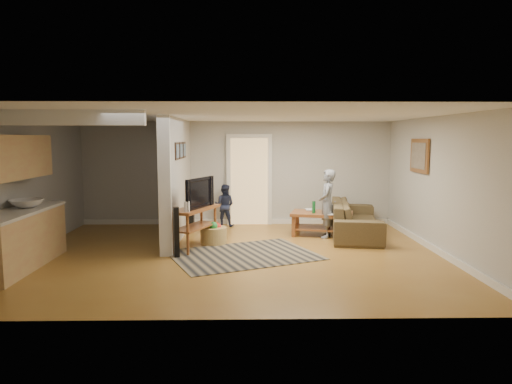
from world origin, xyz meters
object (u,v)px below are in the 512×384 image
(tv_console, at_px, (195,212))
(toy_basket, at_px, (214,234))
(child, at_px, (326,237))
(sofa, at_px, (355,235))
(speaker_left, at_px, (176,232))
(speaker_right, at_px, (191,208))
(toddler, at_px, (225,226))
(coffee_table, at_px, (323,217))

(tv_console, xyz_separation_m, toy_basket, (0.32, 0.37, -0.52))
(toy_basket, relative_size, child, 0.35)
(sofa, relative_size, speaker_left, 2.78)
(toy_basket, distance_m, child, 2.42)
(sofa, relative_size, tv_console, 1.89)
(tv_console, relative_size, speaker_left, 1.47)
(tv_console, relative_size, child, 0.92)
(sofa, xyz_separation_m, speaker_right, (-3.60, 0.37, 0.55))
(toy_basket, height_order, toddler, toddler)
(tv_console, bearing_deg, toy_basket, 71.73)
(toddler, bearing_deg, child, 162.88)
(tv_console, distance_m, child, 2.92)
(speaker_right, distance_m, toy_basket, 1.32)
(sofa, bearing_deg, tv_console, 118.11)
(child, xyz_separation_m, toddler, (-2.23, 1.30, 0.00))
(sofa, xyz_separation_m, toddler, (-2.90, 1.09, 0.00))
(coffee_table, bearing_deg, sofa, -0.49)
(tv_console, bearing_deg, speaker_right, 122.85)
(coffee_table, relative_size, speaker_right, 1.31)
(child, bearing_deg, toy_basket, -62.60)
(sofa, height_order, child, child)
(coffee_table, height_order, child, coffee_table)
(speaker_right, relative_size, toddler, 1.09)
(toy_basket, relative_size, toddler, 0.51)
(tv_console, relative_size, speaker_right, 1.21)
(sofa, distance_m, child, 0.69)
(speaker_left, distance_m, toy_basket, 1.23)
(sofa, distance_m, toddler, 3.09)
(speaker_left, xyz_separation_m, child, (2.94, 1.60, -0.45))
(coffee_table, bearing_deg, speaker_right, 172.83)
(speaker_right, bearing_deg, child, -3.21)
(sofa, bearing_deg, coffee_table, 99.01)
(sofa, height_order, toy_basket, toy_basket)
(speaker_right, distance_m, child, 3.04)
(sofa, relative_size, speaker_right, 2.28)
(sofa, height_order, tv_console, tv_console)
(tv_console, height_order, toy_basket, tv_console)
(speaker_left, height_order, speaker_right, speaker_right)
(speaker_right, height_order, toy_basket, speaker_right)
(coffee_table, xyz_separation_m, speaker_right, (-2.89, 0.36, 0.15))
(sofa, height_order, speaker_left, speaker_left)
(coffee_table, bearing_deg, tv_console, -156.70)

